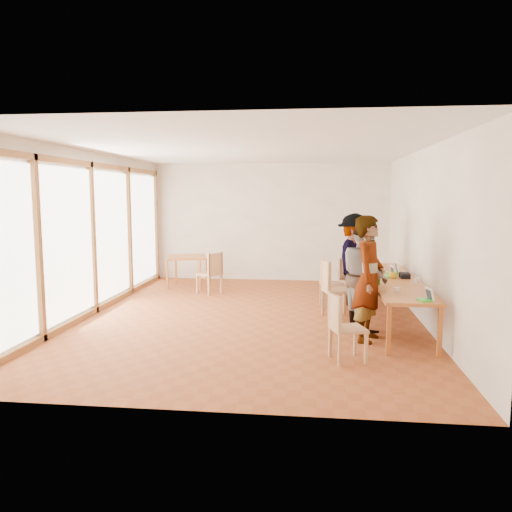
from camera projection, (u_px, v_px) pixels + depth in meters
The scene contains 25 objects.
ground at pixel (251, 317), 9.05m from camera, with size 8.00×8.00×0.00m, color #9B4C25.
wall_back at pixel (270, 222), 12.81m from camera, with size 6.00×0.10×3.00m, color white.
wall_front at pixel (200, 267), 4.92m from camera, with size 6.00×0.10×3.00m, color white.
wall_right at pixel (424, 236), 8.53m from camera, with size 0.10×8.00×3.00m, color white.
window_wall at pixel (92, 233), 9.20m from camera, with size 0.10×8.00×3.00m, color white.
ceiling at pixel (250, 148), 8.68m from camera, with size 6.00×8.00×0.04m, color white.
communal_table at pixel (393, 281), 8.68m from camera, with size 0.80×4.00×0.75m.
side_table at pixel (187, 259), 11.92m from camera, with size 0.90×0.90×0.75m.
chair_near at pixel (341, 320), 6.60m from camera, with size 0.53×0.53×0.48m.
chair_mid at pixel (332, 283), 8.93m from camera, with size 0.59×0.59×0.55m.
chair_far at pixel (328, 279), 9.79m from camera, with size 0.52×0.52×0.49m.
chair_empty at pixel (346, 274), 10.49m from camera, with size 0.54×0.54×0.47m.
chair_spare at pixel (212, 269), 11.05m from camera, with size 0.61×0.61×0.50m.
person_near at pixel (369, 279), 7.49m from camera, with size 0.69×0.46×1.90m, color gray.
person_mid at pixel (365, 275), 8.10m from camera, with size 0.88×0.69×1.81m, color gray.
person_far at pixel (354, 259), 9.96m from camera, with size 1.19×0.68×1.84m, color gray.
laptop_near at pixel (427, 297), 6.89m from camera, with size 0.23×0.25×0.18m.
laptop_mid at pixel (391, 274), 8.87m from camera, with size 0.24×0.27×0.20m.
laptop_far at pixel (394, 270), 9.26m from camera, with size 0.23×0.27×0.22m.
yellow_mug at pixel (393, 275), 8.74m from camera, with size 0.14×0.14×0.11m, color gold.
green_bottle at pixel (378, 276), 8.13m from camera, with size 0.07×0.07×0.28m, color #1B7E1E.
clear_glass at pixel (417, 280), 8.25m from camera, with size 0.07×0.07×0.09m, color silver.
condiment_cup at pixel (397, 289), 7.55m from camera, with size 0.08×0.08×0.06m, color white.
pink_phone at pixel (386, 270), 9.63m from camera, with size 0.05×0.10×0.01m, color #E94E90.
black_pouch at pixel (405, 275), 8.75m from camera, with size 0.16×0.26×0.09m, color black.
Camera 1 is at (1.10, -8.78, 2.21)m, focal length 35.00 mm.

